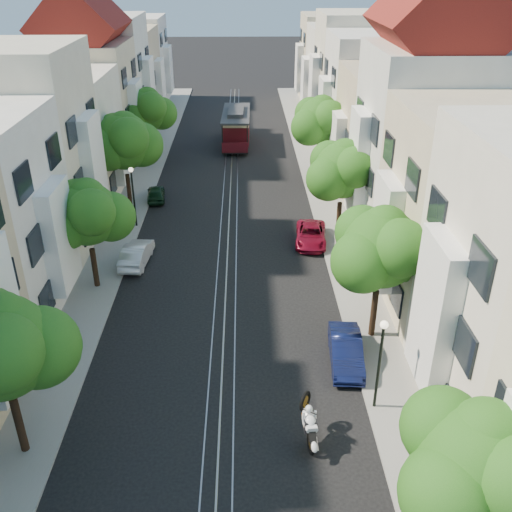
{
  "coord_description": "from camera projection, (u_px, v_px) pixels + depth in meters",
  "views": [
    {
      "loc": [
        1.05,
        -13.68,
        16.39
      ],
      "look_at": [
        1.68,
        13.35,
        2.2
      ],
      "focal_mm": 40.0,
      "sensor_mm": 36.0,
      "label": 1
    }
  ],
  "objects": [
    {
      "name": "rail_left",
      "position": [
        223.0,
        194.0,
        44.48
      ],
      "size": [
        0.06,
        80.0,
        0.02
      ],
      "primitive_type": "cube",
      "color": "gray",
      "rests_on": "ground"
    },
    {
      "name": "rail_slot",
      "position": [
        230.0,
        194.0,
        44.49
      ],
      "size": [
        0.06,
        80.0,
        0.02
      ],
      "primitive_type": "cube",
      "color": "gray",
      "rests_on": "ground"
    },
    {
      "name": "lane_line",
      "position": [
        230.0,
        194.0,
        44.49
      ],
      "size": [
        0.08,
        80.0,
        0.01
      ],
      "primitive_type": "cube",
      "color": "tan",
      "rests_on": "ground"
    },
    {
      "name": "rail_right",
      "position": [
        237.0,
        194.0,
        44.5
      ],
      "size": [
        0.06,
        80.0,
        0.02
      ],
      "primitive_type": "cube",
      "color": "gray",
      "rests_on": "ground"
    },
    {
      "name": "tree_w_c",
      "position": [
        125.0,
        142.0,
        39.31
      ],
      "size": [
        5.13,
        4.28,
        7.09
      ],
      "color": "black",
      "rests_on": "ground"
    },
    {
      "name": "parked_car_e_far",
      "position": [
        311.0,
        235.0,
        36.63
      ],
      "size": [
        2.35,
        4.32,
        1.15
      ],
      "primitive_type": "imported",
      "rotation": [
        0.0,
        0.0,
        -0.11
      ],
      "color": "maroon",
      "rests_on": "ground"
    },
    {
      "name": "tree_w_b",
      "position": [
        88.0,
        215.0,
        29.89
      ],
      "size": [
        4.72,
        3.87,
        6.27
      ],
      "color": "black",
      "rests_on": "ground"
    },
    {
      "name": "sidewalk_east",
      "position": [
        323.0,
        193.0,
        44.62
      ],
      "size": [
        2.5,
        80.0,
        0.12
      ],
      "primitive_type": "cube",
      "color": "gray",
      "rests_on": "ground"
    },
    {
      "name": "sportbike_rider",
      "position": [
        309.0,
        422.0,
        21.33
      ],
      "size": [
        0.66,
        2.12,
        1.8
      ],
      "rotation": [
        0.0,
        0.0,
        0.11
      ],
      "color": "black",
      "rests_on": "ground"
    },
    {
      "name": "townhouses_east",
      "position": [
        389.0,
        128.0,
        42.25
      ],
      "size": [
        7.75,
        72.0,
        12.0
      ],
      "color": "beige",
      "rests_on": "ground"
    },
    {
      "name": "tree_e_a",
      "position": [
        480.0,
        467.0,
        15.14
      ],
      "size": [
        4.72,
        3.87,
        6.27
      ],
      "color": "black",
      "rests_on": "ground"
    },
    {
      "name": "cable_car",
      "position": [
        236.0,
        125.0,
        55.43
      ],
      "size": [
        2.8,
        8.38,
        3.2
      ],
      "rotation": [
        0.0,
        0.0,
        -0.02
      ],
      "color": "black",
      "rests_on": "ground"
    },
    {
      "name": "parked_car_e_mid",
      "position": [
        346.0,
        351.0,
        25.72
      ],
      "size": [
        1.65,
        4.04,
        1.3
      ],
      "primitive_type": "imported",
      "rotation": [
        0.0,
        0.0,
        -0.07
      ],
      "color": "#0B1138",
      "rests_on": "ground"
    },
    {
      "name": "tree_w_d",
      "position": [
        148.0,
        111.0,
        49.27
      ],
      "size": [
        4.84,
        3.99,
        6.52
      ],
      "color": "black",
      "rests_on": "ground"
    },
    {
      "name": "lamp_east",
      "position": [
        381.0,
        352.0,
        22.06
      ],
      "size": [
        0.32,
        0.32,
        4.16
      ],
      "color": "black",
      "rests_on": "ground"
    },
    {
      "name": "tree_w_a",
      "position": [
        1.0,
        349.0,
        19.11
      ],
      "size": [
        4.93,
        4.08,
        6.68
      ],
      "color": "black",
      "rests_on": "ground"
    },
    {
      "name": "sidewalk_west",
      "position": [
        137.0,
        194.0,
        44.32
      ],
      "size": [
        2.5,
        80.0,
        0.12
      ],
      "primitive_type": "cube",
      "color": "gray",
      "rests_on": "ground"
    },
    {
      "name": "townhouses_west",
      "position": [
        67.0,
        131.0,
        41.81
      ],
      "size": [
        7.75,
        72.0,
        11.76
      ],
      "color": "silver",
      "rests_on": "ground"
    },
    {
      "name": "tree_e_d",
      "position": [
        321.0,
        122.0,
        45.02
      ],
      "size": [
        5.01,
        4.16,
        6.85
      ],
      "color": "black",
      "rests_on": "ground"
    },
    {
      "name": "ground",
      "position": [
        230.0,
        194.0,
        44.49
      ],
      "size": [
        200.0,
        200.0,
        0.0
      ],
      "primitive_type": "plane",
      "color": "black",
      "rests_on": "ground"
    },
    {
      "name": "parked_car_w_mid",
      "position": [
        136.0,
        254.0,
        34.17
      ],
      "size": [
        1.67,
        3.97,
        1.27
      ],
      "primitive_type": "imported",
      "rotation": [
        0.0,
        0.0,
        3.06
      ],
      "color": "silver",
      "rests_on": "ground"
    },
    {
      "name": "lamp_west",
      "position": [
        133.0,
        188.0,
        37.73
      ],
      "size": [
        0.32,
        0.32,
        4.16
      ],
      "color": "black",
      "rests_on": "ground"
    },
    {
      "name": "tree_e_b",
      "position": [
        382.0,
        250.0,
        25.6
      ],
      "size": [
        4.93,
        4.08,
        6.68
      ],
      "color": "black",
      "rests_on": "ground"
    },
    {
      "name": "tree_e_c",
      "position": [
        343.0,
        171.0,
        35.4
      ],
      "size": [
        4.84,
        3.99,
        6.52
      ],
      "color": "black",
      "rests_on": "ground"
    },
    {
      "name": "parked_car_w_far",
      "position": [
        156.0,
        193.0,
        43.17
      ],
      "size": [
        1.67,
        3.36,
        1.1
      ],
      "primitive_type": "imported",
      "rotation": [
        0.0,
        0.0,
        3.26
      ],
      "color": "black",
      "rests_on": "ground"
    }
  ]
}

